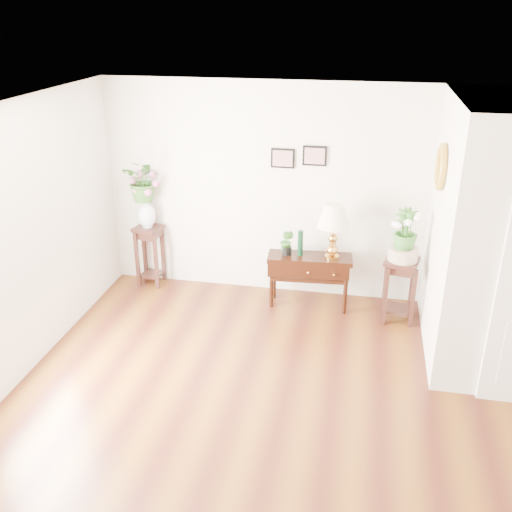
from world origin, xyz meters
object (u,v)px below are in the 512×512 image
(console_table, at_px, (309,281))
(plant_stand_a, at_px, (150,256))
(plant_stand_b, at_px, (399,290))
(table_lamp, at_px, (333,232))

(console_table, relative_size, plant_stand_a, 1.24)
(plant_stand_b, bearing_deg, plant_stand_a, 173.96)
(table_lamp, xyz_separation_m, plant_stand_a, (-2.51, 0.22, -0.63))
(console_table, height_order, plant_stand_b, plant_stand_b)
(table_lamp, height_order, plant_stand_b, table_lamp)
(console_table, bearing_deg, plant_stand_a, 170.22)
(plant_stand_b, bearing_deg, console_table, 173.11)
(table_lamp, distance_m, plant_stand_b, 1.08)
(console_table, height_order, plant_stand_a, plant_stand_a)
(table_lamp, distance_m, plant_stand_a, 2.60)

